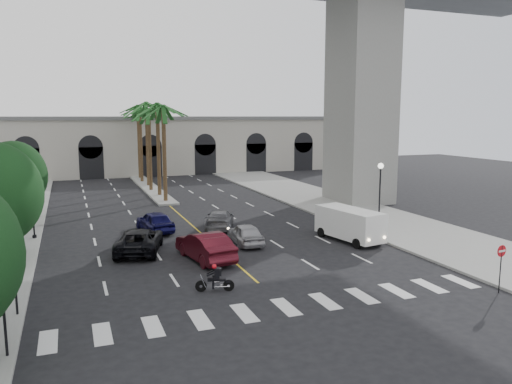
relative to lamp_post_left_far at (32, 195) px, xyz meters
The scene contains 23 objects.
ground 19.91m from the lamp_post_left_far, 54.53° to the right, with size 140.00×140.00×0.00m, color black.
sidewalk_right 26.61m from the lamp_post_left_far, ahead, with size 8.00×100.00×0.15m, color gray.
median 24.97m from the lamp_post_left_far, 62.61° to the left, with size 2.00×24.00×0.20m, color gray.
pier_building 40.65m from the lamp_post_left_far, 73.71° to the left, with size 71.00×10.50×8.50m.
palm_a 17.56m from the lamp_post_left_far, 46.47° to the left, with size 3.20×3.20×10.30m.
palm_b 20.64m from the lamp_post_left_far, 54.29° to the left, with size 3.20×3.20×10.60m.
palm_c 23.62m from the lamp_post_left_far, 60.75° to the left, with size 3.20×3.20×10.10m.
palm_d 27.40m from the lamp_post_left_far, 64.30° to the left, with size 3.20×3.20×10.90m.
palm_e 30.78m from the lamp_post_left_far, 68.02° to the left, with size 3.20×3.20×10.40m.
palm_f 34.61m from the lamp_post_left_far, 70.07° to the left, with size 3.20×3.20×10.70m.
street_tree_far 6.25m from the lamp_post_left_far, 104.93° to the left, with size 5.04×5.04×6.68m.
lamp_post_left_far is the anchor object (origin of this frame).
lamp_post_right 24.16m from the lamp_post_left_far, 19.33° to the right, with size 0.40×0.40×5.35m.
traffic_signal_near 18.51m from the lamp_post_left_far, 89.69° to the right, with size 0.25×0.18×3.65m.
traffic_signal_far 14.52m from the lamp_post_left_far, 89.60° to the right, with size 0.25×0.18×3.65m.
motorcycle_rider 17.18m from the lamp_post_left_far, 57.99° to the right, with size 1.88×0.71×1.39m.
car_a 15.01m from the lamp_post_left_far, 24.92° to the right, with size 1.69×4.19×1.43m, color #A2A1A6.
car_b 13.55m from the lamp_post_left_far, 42.09° to the right, with size 1.82×5.23×1.72m, color #4C0F18.
car_c 9.01m from the lamp_post_left_far, 41.83° to the right, with size 2.54×5.52×1.53m, color black.
car_d 13.43m from the lamp_post_left_far, ahead, with size 1.99×4.89×1.42m, color slate.
car_e 8.67m from the lamp_post_left_far, ahead, with size 1.86×4.61×1.57m, color #100E45.
cargo_van 22.05m from the lamp_post_left_far, 21.39° to the right, with size 2.87×5.53×2.25m.
do_not_enter_sign 29.37m from the lamp_post_left_far, 41.71° to the right, with size 0.59×0.09×2.42m.
Camera 1 is at (-8.88, -21.21, 8.59)m, focal length 35.00 mm.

